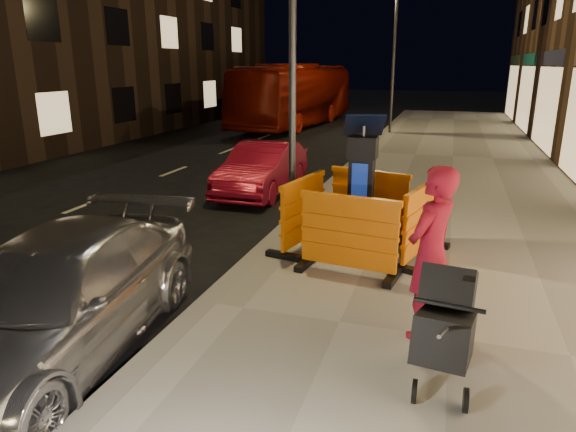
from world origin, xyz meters
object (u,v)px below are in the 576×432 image
(parking_kiosk, at_px, (361,189))
(barrier_back, at_px, (369,203))
(man, at_px, (431,254))
(bus_doubledecker, at_px, (296,126))
(car_silver, at_px, (62,351))
(barrier_front, at_px, (349,235))
(barrier_bldgside, at_px, (421,222))
(barrier_kerbside, at_px, (303,212))
(stroller, at_px, (445,331))
(car_red, at_px, (263,193))

(parking_kiosk, height_order, barrier_back, parking_kiosk)
(parking_kiosk, distance_m, man, 2.71)
(bus_doubledecker, height_order, man, man)
(barrier_back, bearing_deg, bus_doubledecker, 126.64)
(car_silver, bearing_deg, barrier_front, 40.26)
(barrier_back, height_order, barrier_bldgside, same)
(barrier_kerbside, xyz_separation_m, stroller, (2.33, -3.34, -0.04))
(barrier_front, xyz_separation_m, barrier_kerbside, (-0.95, 0.95, 0.00))
(parking_kiosk, relative_size, car_silver, 0.47)
(parking_kiosk, bearing_deg, barrier_front, -77.03)
(man, xyz_separation_m, stroller, (0.20, -0.90, -0.42))
(barrier_bldgside, xyz_separation_m, bus_doubledecker, (-7.37, 17.98, -0.74))
(car_red, bearing_deg, bus_doubledecker, 102.90)
(parking_kiosk, bearing_deg, stroller, -54.60)
(bus_doubledecker, xyz_separation_m, stroller, (7.80, -21.32, 0.70))
(barrier_front, relative_size, car_red, 0.40)
(car_silver, relative_size, car_red, 1.20)
(barrier_kerbside, bearing_deg, barrier_back, -34.03)
(barrier_front, distance_m, barrier_bldgside, 1.34)
(car_red, distance_m, man, 7.66)
(barrier_bldgside, bearing_deg, barrier_kerbside, 104.97)
(barrier_kerbside, xyz_separation_m, bus_doubledecker, (-5.47, 17.98, -0.74))
(barrier_front, height_order, man, man)
(stroller, bearing_deg, parking_kiosk, 120.06)
(car_red, bearing_deg, stroller, -58.59)
(barrier_back, distance_m, stroller, 4.50)
(barrier_back, height_order, car_red, barrier_back)
(barrier_kerbside, bearing_deg, parking_kiosk, -79.03)
(car_silver, bearing_deg, barrier_kerbside, 59.08)
(parking_kiosk, xyz_separation_m, barrier_kerbside, (-0.95, 0.00, -0.47))
(barrier_back, xyz_separation_m, barrier_bldgside, (0.95, -0.95, 0.00))
(barrier_kerbside, height_order, car_silver, barrier_kerbside)
(barrier_bldgside, height_order, bus_doubledecker, bus_doubledecker)
(parking_kiosk, bearing_deg, car_red, 141.70)
(car_silver, bearing_deg, car_red, 86.67)
(barrier_back, distance_m, car_red, 4.28)
(barrier_front, bearing_deg, parking_kiosk, 97.97)
(barrier_kerbside, height_order, man, man)
(parking_kiosk, relative_size, barrier_bldgside, 1.40)
(barrier_bldgside, relative_size, man, 0.77)
(barrier_back, distance_m, bus_doubledecker, 18.21)
(man, height_order, stroller, man)
(stroller, bearing_deg, man, 110.16)
(bus_doubledecker, bearing_deg, barrier_bldgside, -63.46)
(barrier_back, bearing_deg, parking_kiosk, -74.03)
(parking_kiosk, distance_m, stroller, 3.65)
(car_silver, xyz_separation_m, man, (3.87, 1.35, 1.13))
(car_red, distance_m, bus_doubledecker, 14.53)
(barrier_kerbside, relative_size, car_red, 0.40)
(car_silver, bearing_deg, barrier_bldgside, 39.88)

